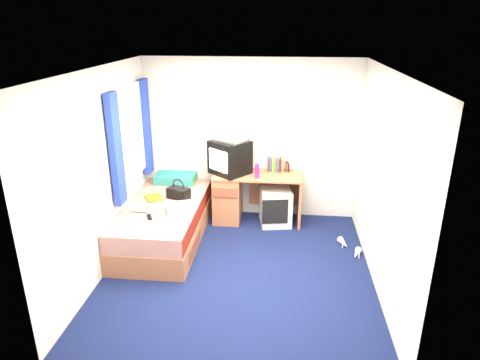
# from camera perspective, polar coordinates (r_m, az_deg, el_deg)

# --- Properties ---
(ground) EXTENTS (3.40, 3.40, 0.00)m
(ground) POSITION_cam_1_polar(r_m,az_deg,el_deg) (5.36, -0.21, -11.96)
(ground) COLOR #0C1438
(ground) RESTS_ON ground
(room_shell) EXTENTS (3.40, 3.40, 3.40)m
(room_shell) POSITION_cam_1_polar(r_m,az_deg,el_deg) (4.74, -0.23, 3.01)
(room_shell) COLOR white
(room_shell) RESTS_ON ground
(bed) EXTENTS (1.01, 2.00, 0.54)m
(bed) POSITION_cam_1_polar(r_m,az_deg,el_deg) (6.00, -10.05, -5.59)
(bed) COLOR #A96946
(bed) RESTS_ON ground
(pillow) EXTENTS (0.61, 0.40, 0.13)m
(pillow) POSITION_cam_1_polar(r_m,az_deg,el_deg) (6.64, -8.55, 0.28)
(pillow) COLOR #175197
(pillow) RESTS_ON bed
(desk) EXTENTS (1.30, 0.55, 0.75)m
(desk) POSITION_cam_1_polar(r_m,az_deg,el_deg) (6.45, -0.10, -1.98)
(desk) COLOR #A96946
(desk) RESTS_ON ground
(storage_cube) EXTENTS (0.51, 0.51, 0.55)m
(storage_cube) POSITION_cam_1_polar(r_m,az_deg,el_deg) (6.40, 4.75, -3.57)
(storage_cube) COLOR silver
(storage_cube) RESTS_ON ground
(crt_tv) EXTENTS (0.67, 0.67, 0.49)m
(crt_tv) POSITION_cam_1_polar(r_m,az_deg,el_deg) (6.27, -1.37, 3.05)
(crt_tv) COLOR black
(crt_tv) RESTS_ON desk
(vcr) EXTENTS (0.53, 0.50, 0.08)m
(vcr) POSITION_cam_1_polar(r_m,az_deg,el_deg) (6.19, -1.36, 5.60)
(vcr) COLOR #BEBDC0
(vcr) RESTS_ON crt_tv
(book_row) EXTENTS (0.24, 0.13, 0.20)m
(book_row) POSITION_cam_1_polar(r_m,az_deg,el_deg) (6.42, 4.76, 2.05)
(book_row) COLOR maroon
(book_row) RESTS_ON desk
(picture_frame) EXTENTS (0.06, 0.12, 0.14)m
(picture_frame) POSITION_cam_1_polar(r_m,az_deg,el_deg) (6.44, 6.34, 1.78)
(picture_frame) COLOR black
(picture_frame) RESTS_ON desk
(pink_water_bottle) EXTENTS (0.07, 0.07, 0.20)m
(pink_water_bottle) POSITION_cam_1_polar(r_m,az_deg,el_deg) (6.12, 2.29, 1.15)
(pink_water_bottle) COLOR #D31D77
(pink_water_bottle) RESTS_ON desk
(aerosol_can) EXTENTS (0.05, 0.05, 0.17)m
(aerosol_can) POSITION_cam_1_polar(r_m,az_deg,el_deg) (6.36, 1.30, 1.78)
(aerosol_can) COLOR silver
(aerosol_can) RESTS_ON desk
(handbag) EXTENTS (0.35, 0.28, 0.29)m
(handbag) POSITION_cam_1_polar(r_m,az_deg,el_deg) (6.02, -8.18, -1.69)
(handbag) COLOR black
(handbag) RESTS_ON bed
(towel) EXTENTS (0.38, 0.35, 0.10)m
(towel) POSITION_cam_1_polar(r_m,az_deg,el_deg) (5.61, -8.13, -3.75)
(towel) COLOR white
(towel) RESTS_ON bed
(magazine) EXTENTS (0.33, 0.35, 0.01)m
(magazine) POSITION_cam_1_polar(r_m,az_deg,el_deg) (6.10, -11.43, -2.34)
(magazine) COLOR gold
(magazine) RESTS_ON bed
(water_bottle) EXTENTS (0.20, 0.08, 0.07)m
(water_bottle) POSITION_cam_1_polar(r_m,az_deg,el_deg) (5.70, -13.23, -3.86)
(water_bottle) COLOR silver
(water_bottle) RESTS_ON bed
(colour_swatch_fan) EXTENTS (0.23, 0.10, 0.01)m
(colour_swatch_fan) POSITION_cam_1_polar(r_m,az_deg,el_deg) (5.38, -12.39, -5.69)
(colour_swatch_fan) COLOR gold
(colour_swatch_fan) RESTS_ON bed
(remote_control) EXTENTS (0.11, 0.17, 0.02)m
(remote_control) POSITION_cam_1_polar(r_m,az_deg,el_deg) (5.53, -12.01, -4.83)
(remote_control) COLOR black
(remote_control) RESTS_ON bed
(window_assembly) EXTENTS (0.11, 1.42, 1.40)m
(window_assembly) POSITION_cam_1_polar(r_m,az_deg,el_deg) (5.94, -14.34, 5.67)
(window_assembly) COLOR silver
(window_assembly) RESTS_ON room_shell
(white_heels) EXTENTS (0.29, 0.50, 0.09)m
(white_heels) POSITION_cam_1_polar(r_m,az_deg,el_deg) (5.93, 14.44, -8.80)
(white_heels) COLOR white
(white_heels) RESTS_ON ground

